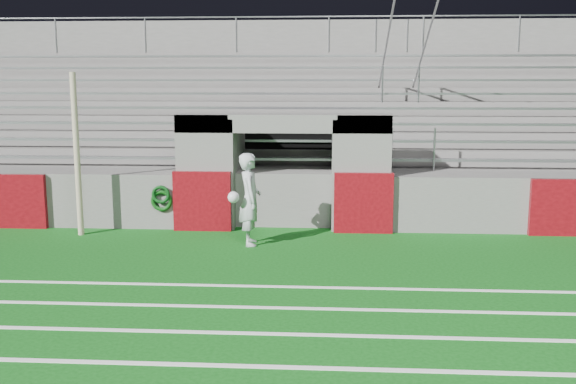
{
  "coord_description": "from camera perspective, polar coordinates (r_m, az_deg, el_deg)",
  "views": [
    {
      "loc": [
        1.0,
        -11.04,
        3.3
      ],
      "look_at": [
        0.2,
        1.8,
        1.1
      ],
      "focal_mm": 40.0,
      "sensor_mm": 36.0,
      "label": 1
    }
  ],
  "objects": [
    {
      "name": "stadium_structure",
      "position": [
        19.12,
        0.55,
        4.27
      ],
      "size": [
        26.0,
        8.48,
        5.42
      ],
      "color": "#5E5C59",
      "rests_on": "ground"
    },
    {
      "name": "goalkeeper_with_ball",
      "position": [
        13.1,
        -3.44,
        -0.64
      ],
      "size": [
        0.7,
        0.77,
        1.9
      ],
      "color": "#B4BBBF",
      "rests_on": "ground"
    },
    {
      "name": "hose_coil",
      "position": [
        14.69,
        -11.2,
        -0.55
      ],
      "size": [
        0.49,
        0.14,
        0.61
      ],
      "color": "#0D4210",
      "rests_on": "ground"
    },
    {
      "name": "field_post",
      "position": [
        14.56,
        -18.25,
        3.15
      ],
      "size": [
        0.13,
        0.13,
        3.52
      ],
      "primitive_type": "cylinder",
      "color": "#C0AD8F",
      "rests_on": "ground"
    },
    {
      "name": "ground",
      "position": [
        11.57,
        -1.55,
        -6.88
      ],
      "size": [
        90.0,
        90.0,
        0.0
      ],
      "primitive_type": "plane",
      "color": "#0C4B11",
      "rests_on": "ground"
    }
  ]
}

